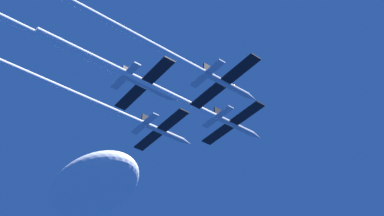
% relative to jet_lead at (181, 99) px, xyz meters
% --- Properties ---
extents(jet_lead, '(18.14, 53.37, 3.00)m').
position_rel_jet_lead_xyz_m(jet_lead, '(0.00, 0.00, 0.00)').
color(jet_lead, '#B2BAC6').
extents(jet_left_wing, '(18.14, 55.02, 3.00)m').
position_rel_jet_lead_xyz_m(jet_left_wing, '(-11.28, -11.90, -0.22)').
color(jet_left_wing, '#B2BAC6').
extents(jet_right_wing, '(18.14, 50.87, 3.00)m').
position_rel_jet_lead_xyz_m(jet_right_wing, '(10.13, -9.96, -1.14)').
color(jet_right_wing, '#B2BAC6').
extents(jet_slot, '(18.14, 52.64, 3.00)m').
position_rel_jet_lead_xyz_m(jet_slot, '(-0.81, -22.04, -0.07)').
color(jet_slot, '#B2BAC6').
extents(cloud_wispy, '(36.03, 19.81, 12.61)m').
position_rel_jet_lead_xyz_m(cloud_wispy, '(-47.02, 4.68, 2.09)').
color(cloud_wispy, white).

